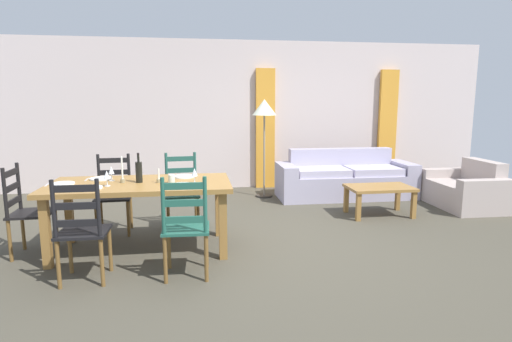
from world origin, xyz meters
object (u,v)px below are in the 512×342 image
at_px(dining_chair_near_right, 186,227).
at_px(standing_lamp, 264,113).
at_px(armchair_upholstered, 468,191).
at_px(dining_chair_head_west, 26,211).
at_px(wine_glass_near_left, 107,175).
at_px(dining_chair_far_right, 182,191).
at_px(couch, 344,180).
at_px(coffee_cup_primary, 172,179).
at_px(wine_bottle, 139,172).
at_px(wine_glass_near_right, 194,173).
at_px(wine_glass_far_left, 111,171).
at_px(coffee_table, 380,191).
at_px(dining_chair_near_left, 82,231).
at_px(dining_table, 140,190).
at_px(dining_chair_far_left, 114,194).

relative_size(dining_chair_near_right, standing_lamp, 0.59).
height_order(armchair_upholstered, standing_lamp, standing_lamp).
distance_m(dining_chair_head_west, wine_glass_near_left, 0.96).
height_order(dining_chair_far_right, couch, dining_chair_far_right).
bearing_deg(coffee_cup_primary, armchair_upholstered, 16.40).
height_order(wine_glass_near_left, standing_lamp, standing_lamp).
distance_m(dining_chair_head_west, armchair_upholstered, 5.99).
xyz_separation_m(wine_bottle, wine_glass_near_right, (0.58, -0.13, -0.01)).
xyz_separation_m(dining_chair_far_right, wine_bottle, (-0.42, -0.74, 0.39)).
xyz_separation_m(wine_glass_far_left, couch, (3.40, 2.02, -0.57)).
height_order(dining_chair_near_right, standing_lamp, standing_lamp).
bearing_deg(wine_bottle, coffee_table, 16.72).
relative_size(dining_chair_far_right, dining_chair_head_west, 1.00).
bearing_deg(dining_chair_near_right, dining_chair_head_west, 153.60).
bearing_deg(dining_chair_near_left, dining_table, 61.28).
relative_size(wine_glass_near_left, coffee_table, 0.18).
relative_size(dining_table, coffee_table, 2.11).
xyz_separation_m(couch, standing_lamp, (-1.35, 0.18, 1.12)).
bearing_deg(dining_chair_near_left, dining_chair_near_right, -1.78).
xyz_separation_m(wine_glass_near_right, couch, (2.51, 2.29, -0.57)).
height_order(dining_chair_near_left, wine_bottle, wine_bottle).
bearing_deg(dining_chair_near_left, wine_glass_near_left, 79.52).
bearing_deg(coffee_table, dining_chair_far_right, -175.73).
distance_m(dining_chair_far_left, dining_chair_head_west, 1.02).
height_order(dining_table, standing_lamp, standing_lamp).
bearing_deg(armchair_upholstered, coffee_cup_primary, -163.60).
distance_m(dining_chair_near_left, coffee_cup_primary, 1.06).
bearing_deg(wine_bottle, armchair_upholstered, 14.28).
bearing_deg(dining_chair_near_left, dining_chair_far_right, 61.33).
relative_size(dining_chair_far_left, couch, 0.42).
height_order(dining_chair_head_west, coffee_table, dining_chair_head_west).
bearing_deg(standing_lamp, wine_bottle, -126.53).
relative_size(dining_table, wine_glass_far_left, 11.80).
bearing_deg(dining_chair_near_left, wine_glass_near_right, 32.69).
bearing_deg(dining_chair_near_right, dining_chair_far_left, 120.94).
bearing_deg(standing_lamp, coffee_table, -44.57).
bearing_deg(wine_glass_far_left, dining_chair_head_west, -172.52).
height_order(dining_table, coffee_cup_primary, coffee_cup_primary).
bearing_deg(armchair_upholstered, couch, 149.13).
bearing_deg(dining_chair_head_west, dining_table, -1.66).
bearing_deg(coffee_cup_primary, dining_chair_head_west, 175.57).
bearing_deg(wine_glass_near_left, wine_glass_far_left, 92.44).
xyz_separation_m(coffee_cup_primary, coffee_table, (2.82, 1.04, -0.44)).
bearing_deg(wine_glass_far_left, armchair_upholstered, 11.90).
relative_size(wine_bottle, wine_glass_near_right, 1.96).
height_order(dining_chair_head_west, wine_glass_near_left, dining_chair_head_west).
bearing_deg(wine_bottle, dining_table, -30.41).
relative_size(dining_chair_head_west, wine_glass_near_left, 5.96).
height_order(dining_chair_head_west, wine_bottle, wine_bottle).
xyz_separation_m(dining_chair_far_left, coffee_cup_primary, (0.75, -0.80, 0.32)).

